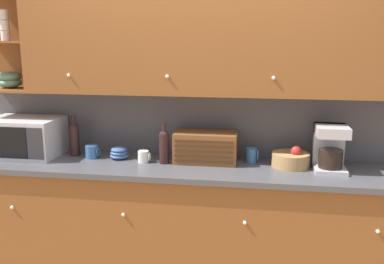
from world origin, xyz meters
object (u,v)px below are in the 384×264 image
Objects in this scene: microwave at (25,137)px; wine_bottle at (74,138)px; bread_box at (206,147)px; coffee_maker at (330,147)px; mug_blue_second at (92,152)px; mug_patterned_third at (252,155)px; bowl_stack_on_counter at (119,153)px; fruit_basket at (291,159)px; second_wine_bottle at (164,145)px; mug at (144,157)px.

wine_bottle reaches higher than microwave.
wine_bottle is at bearing 179.13° from bread_box.
microwave is 2.32m from coffee_maker.
mug_patterned_third is at bearing 3.57° from mug_blue_second.
coffee_maker is (0.54, -0.10, 0.11)m from mug_patterned_third.
coffee_maker is (1.55, -0.05, 0.12)m from bowl_stack_on_counter.
fruit_basket is at bearing 171.19° from coffee_maker.
wine_bottle is at bearing 7.69° from microwave.
second_wine_bottle is at bearing -10.04° from bowl_stack_on_counter.
fruit_basket is (1.29, -0.01, 0.01)m from bowl_stack_on_counter.
wine_bottle is at bearing 172.39° from second_wine_bottle.
second_wine_bottle is at bearing -2.34° from microwave.
fruit_basket is at bearing 3.36° from mug.
second_wine_bottle reaches higher than mug.
coffee_maker is at bearing -1.69° from bowl_stack_on_counter.
mug is at bearing -178.86° from second_wine_bottle.
second_wine_bottle is 2.77× the size of mug_patterned_third.
mug_patterned_third is (1.01, 0.06, 0.01)m from bowl_stack_on_counter.
bread_box is at bearing -173.18° from mug_patterned_third.
second_wine_bottle is (1.14, -0.05, -0.01)m from microwave.
coffee_maker is (1.34, 0.02, 0.12)m from mug.
mug is 1.34m from coffee_maker.
fruit_basket is (1.50, 0.01, 0.00)m from mug_blue_second.
coffee_maker reaches higher than bread_box.
mug_blue_second is 0.59m from second_wine_bottle.
coffee_maker is at bearing -10.95° from mug_patterned_third.
microwave is 1.44m from bread_box.
mug is at bearing -179.03° from coffee_maker.
wine_bottle is at bearing 178.65° from fruit_basket.
mug_blue_second is (0.55, 0.00, -0.10)m from microwave.
mug_patterned_third is at bearing 2.51° from microwave.
second_wine_bottle is 1.13× the size of fruit_basket.
bread_box is at bearing 177.85° from fruit_basket.
microwave is 2.06m from fruit_basket.
mug_patterned_third is (0.80, 0.13, 0.01)m from mug.
wine_bottle is at bearing -178.97° from mug_patterned_third.
mug_patterned_third is 0.56m from coffee_maker.
wine_bottle is (0.39, 0.05, -0.00)m from microwave.
fruit_basket is at bearing 0.46° from mug_blue_second.
bread_box reaches higher than mug_patterned_third.
mug_blue_second is 0.23× the size of bread_box.
mug_blue_second is 0.43m from mug.
mug is at bearing -170.92° from mug_patterned_third.
fruit_basket is (0.28, -0.06, -0.00)m from mug_patterned_third.
microwave is 0.56m from mug_blue_second.
fruit_basket is at bearing -12.92° from mug_patterned_third.
microwave is 1.81× the size of second_wine_bottle.
mug_blue_second is 0.33× the size of coffee_maker.
coffee_maker is (1.93, -0.08, 0.02)m from wine_bottle.
fruit_basket is 0.29m from coffee_maker.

